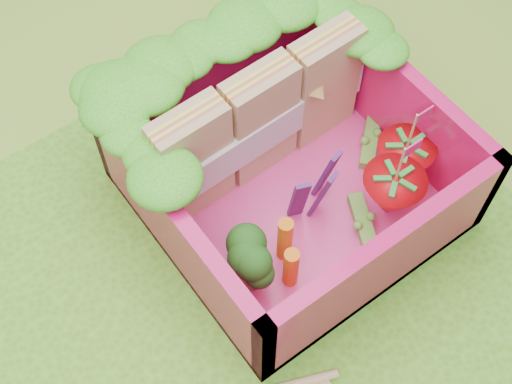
{
  "coord_description": "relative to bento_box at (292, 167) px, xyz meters",
  "views": [
    {
      "loc": [
        -0.78,
        -1.07,
        3.02
      ],
      "look_at": [
        0.2,
        0.26,
        0.28
      ],
      "focal_mm": 50.0,
      "sensor_mm": 36.0,
      "label": 1
    }
  ],
  "objects": [
    {
      "name": "ground",
      "position": [
        -0.4,
        -0.26,
        -0.31
      ],
      "size": [
        14.0,
        14.0,
        0.0
      ],
      "primitive_type": "plane",
      "color": "#9BBF35",
      "rests_on": "ground"
    },
    {
      "name": "placemat",
      "position": [
        -0.4,
        -0.26,
        -0.29
      ],
      "size": [
        2.6,
        2.6,
        0.03
      ],
      "primitive_type": "cube",
      "color": "#5FA024",
      "rests_on": "ground"
    },
    {
      "name": "bento_floor",
      "position": [
        -0.0,
        -0.0,
        -0.25
      ],
      "size": [
        1.3,
        1.3,
        0.05
      ],
      "primitive_type": "cube",
      "color": "#EC3C90",
      "rests_on": "placemat"
    },
    {
      "name": "bento_box",
      "position": [
        0.0,
        0.0,
        0.0
      ],
      "size": [
        1.3,
        1.3,
        0.55
      ],
      "color": "#D6125B",
      "rests_on": "placemat"
    },
    {
      "name": "lettuce_ruffle",
      "position": [
        -0.0,
        0.5,
        0.33
      ],
      "size": [
        1.43,
        0.83,
        0.11
      ],
      "color": "#21981B",
      "rests_on": "bento_box"
    },
    {
      "name": "sandwich_stack",
      "position": [
        0.01,
        0.24,
        0.08
      ],
      "size": [
        1.13,
        0.2,
        0.62
      ],
      "color": "tan",
      "rests_on": "bento_floor"
    },
    {
      "name": "broccoli",
      "position": [
        -0.42,
        -0.25,
        -0.04
      ],
      "size": [
        0.33,
        0.33,
        0.27
      ],
      "color": "#71AD54",
      "rests_on": "bento_floor"
    },
    {
      "name": "carrot_sticks",
      "position": [
        -0.25,
        -0.3,
        -0.09
      ],
      "size": [
        0.13,
        0.19,
        0.28
      ],
      "color": "orange",
      "rests_on": "bento_floor"
    },
    {
      "name": "purple_wedges",
      "position": [
        0.03,
        -0.14,
        -0.04
      ],
      "size": [
        0.26,
        0.11,
        0.38
      ],
      "color": "#3D1752",
      "rests_on": "bento_floor"
    },
    {
      "name": "strawberry_left",
      "position": [
        0.3,
        -0.36,
        -0.08
      ],
      "size": [
        0.29,
        0.29,
        0.53
      ],
      "color": "red",
      "rests_on": "bento_floor"
    },
    {
      "name": "strawberry_right",
      "position": [
        0.47,
        -0.25,
        -0.08
      ],
      "size": [
        0.27,
        0.27,
        0.51
      ],
      "color": "red",
      "rests_on": "bento_floor"
    },
    {
      "name": "snap_peas",
      "position": [
        0.33,
        -0.18,
        -0.2
      ],
      "size": [
        0.58,
        0.63,
        0.05
      ],
      "color": "green",
      "rests_on": "bento_floor"
    }
  ]
}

